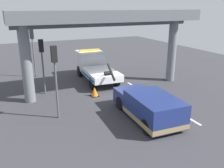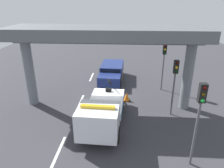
{
  "view_description": "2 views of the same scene",
  "coord_description": "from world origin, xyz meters",
  "views": [
    {
      "loc": [
        -16.1,
        7.29,
        6.35
      ],
      "look_at": [
        -1.81,
        0.72,
        1.2
      ],
      "focal_mm": 38.47,
      "sensor_mm": 36.0,
      "label": 1
    },
    {
      "loc": [
        15.07,
        1.29,
        7.82
      ],
      "look_at": [
        -0.51,
        0.33,
        1.46
      ],
      "focal_mm": 33.31,
      "sensor_mm": 36.0,
      "label": 2
    }
  ],
  "objects": [
    {
      "name": "lane_stripe_mid",
      "position": [
        0.0,
        -2.24,
        0.0
      ],
      "size": [
        2.6,
        0.16,
        0.01
      ],
      "primitive_type": "cube",
      "color": "silver",
      "rests_on": "ground"
    },
    {
      "name": "traffic_light_mid",
      "position": [
        6.52,
        4.77,
        3.24
      ],
      "size": [
        0.39,
        0.32,
        4.45
      ],
      "color": "#515456",
      "rests_on": "ground"
    },
    {
      "name": "lane_stripe_east",
      "position": [
        6.0,
        -2.24,
        0.0
      ],
      "size": [
        2.6,
        0.16,
        0.01
      ],
      "primitive_type": "cube",
      "color": "silver",
      "rests_on": "ground"
    },
    {
      "name": "tow_truck_white",
      "position": [
        3.7,
        -0.04,
        1.2
      ],
      "size": [
        7.3,
        2.67,
        2.46
      ],
      "color": "white",
      "rests_on": "ground"
    },
    {
      "name": "lane_stripe_west",
      "position": [
        -6.0,
        -2.24,
        0.0
      ],
      "size": [
        2.6,
        0.16,
        0.01
      ],
      "primitive_type": "cube",
      "color": "silver",
      "rests_on": "ground"
    },
    {
      "name": "overpass_structure",
      "position": [
        0.39,
        0.0,
        5.29
      ],
      "size": [
        3.6,
        13.94,
        6.07
      ],
      "color": "slate",
      "rests_on": "ground"
    },
    {
      "name": "traffic_light_near",
      "position": [
        -2.98,
        4.77,
        3.13
      ],
      "size": [
        0.39,
        0.32,
        4.29
      ],
      "color": "#515456",
      "rests_on": "ground"
    },
    {
      "name": "towed_van_green",
      "position": [
        -5.34,
        0.0,
        0.78
      ],
      "size": [
        5.29,
        2.42,
        1.58
      ],
      "color": "navy",
      "rests_on": "ground"
    },
    {
      "name": "traffic_cone_orange",
      "position": [
        -0.52,
        1.54,
        0.34
      ],
      "size": [
        0.59,
        0.59,
        0.7
      ],
      "color": "orange",
      "rests_on": "ground"
    },
    {
      "name": "traffic_light_far",
      "position": [
        1.52,
        4.77,
        2.98
      ],
      "size": [
        0.39,
        0.32,
        4.08
      ],
      "color": "#515456",
      "rests_on": "ground"
    },
    {
      "name": "ground_plane",
      "position": [
        0.0,
        0.0,
        -0.05
      ],
      "size": [
        60.0,
        40.0,
        0.1
      ],
      "primitive_type": "cube",
      "color": "#38383D"
    }
  ]
}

